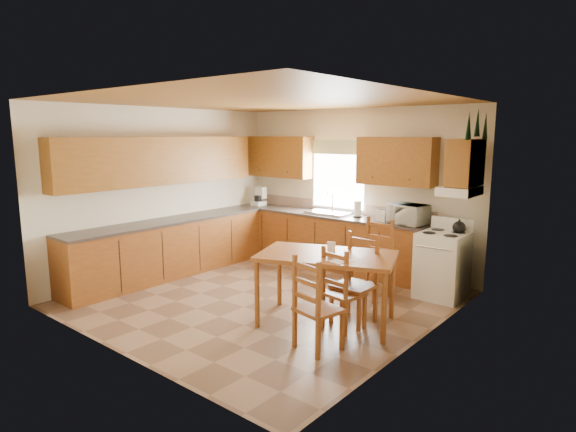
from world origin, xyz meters
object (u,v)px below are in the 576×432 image
Objects in this scene: chair_far_left at (354,280)px; chair_near_right at (344,288)px; dining_table at (326,288)px; microwave at (408,214)px; chair_near_left at (319,303)px; stove at (442,266)px; chair_far_right at (371,259)px.

chair_near_right is at bearing -88.02° from chair_far_left.
dining_table is 1.62× the size of chair_near_right.
chair_near_left is (0.33, -2.76, -0.56)m from microwave.
stove is at bearing -14.72° from microwave.
microwave reaches higher than chair_near_left.
dining_table is (-0.72, -1.79, -0.02)m from stove.
chair_far_left is at bearing -66.25° from chair_far_right.
stove is at bearing 46.97° from dining_table.
chair_far_right is (-0.77, -0.64, 0.10)m from stove.
microwave is at bearing -71.59° from chair_near_left.
chair_near_left is at bearing -82.49° from dining_table.
chair_far_right reaches higher than dining_table.
chair_near_left reaches higher than stove.
chair_near_right reaches higher than stove.
dining_table is at bearing -111.65° from stove.
microwave is 1.98m from chair_far_left.
chair_near_left reaches higher than dining_table.
chair_far_left reaches higher than chair_near_right.
dining_table is 0.27m from chair_near_right.
dining_table is 1.57× the size of chair_near_left.
dining_table is at bearing 6.43° from chair_near_right.
microwave reaches higher than chair_far_left.
chair_far_right reaches higher than chair_near_left.
chair_far_left is (0.26, 0.21, 0.11)m from dining_table.
chair_far_right is at bearing 109.63° from chair_far_left.
chair_far_right reaches higher than stove.
chair_near_left is 0.93× the size of chair_far_right.
chair_far_left is 0.98× the size of chair_far_right.
chair_far_right is (-0.31, 1.17, 0.06)m from chair_near_right.
chair_far_right is (-0.05, 1.15, 0.12)m from dining_table.
chair_near_right is (0.23, -2.11, -0.58)m from microwave.
stove is 0.92× the size of chair_near_right.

